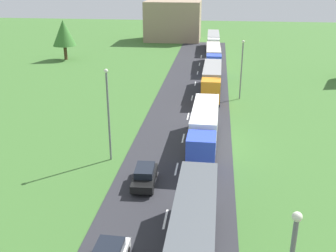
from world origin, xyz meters
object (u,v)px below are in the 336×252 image
truck_lead (193,234)px  lamppost_third (242,67)px  lamppost_second (108,111)px  car_third (145,176)px  truck_fourth (213,56)px  truck_fifth (213,41)px  distant_building (173,21)px  truck_third (212,79)px  tree_pine (64,33)px  truck_second (204,127)px

truck_lead → lamppost_third: (4.28, 33.86, 2.28)m
lamppost_second → car_third: bearing=-47.6°
lamppost_second → lamppost_third: (12.71, 20.54, -0.32)m
truck_fourth → truck_fifth: bearing=91.0°
truck_fifth → distant_building: size_ratio=1.05×
truck_lead → truck_fifth: size_ratio=0.91×
car_third → truck_fifth: bearing=85.7°
truck_third → truck_fifth: 33.37m
truck_lead → car_third: (-4.48, 8.99, -1.32)m
lamppost_second → tree_pine: (-20.06, 42.55, 0.38)m
truck_lead → lamppost_second: (-8.43, 13.32, 2.60)m
car_third → tree_pine: tree_pine is taller
truck_second → tree_pine: tree_pine is taller
tree_pine → truck_fifth: bearing=24.9°
tree_pine → truck_third: bearing=-34.8°
truck_lead → car_third: 10.13m
truck_fourth → lamppost_second: lamppost_second is taller
lamppost_third → distant_building: (-14.40, 47.79, 0.29)m
distant_building → lamppost_third: bearing=-73.2°
truck_second → lamppost_third: (4.26, 16.84, 2.28)m
lamppost_third → truck_second: bearing=-104.2°
car_third → truck_second: bearing=60.7°
lamppost_second → lamppost_third: 24.16m
lamppost_second → distant_building: (-1.69, 68.33, -0.03)m
lamppost_second → lamppost_third: bearing=58.2°
truck_fourth → truck_second: bearing=-90.5°
truck_lead → truck_fourth: size_ratio=0.91×
truck_fifth → lamppost_second: 56.52m
truck_fourth → tree_pine: bearing=172.9°
truck_fifth → tree_pine: 31.63m
truck_third → tree_pine: (-28.89, 20.10, 2.99)m
truck_fifth → truck_lead: bearing=-90.0°
tree_pine → truck_fourth: bearing=-7.1°
truck_third → truck_lead: bearing=-90.6°
distant_building → car_third: bearing=-85.6°
truck_second → truck_fifth: truck_second is taller
truck_second → lamppost_third: lamppost_third is taller
truck_third → truck_fourth: truck_third is taller
lamppost_second → distant_building: distant_building is taller
car_third → tree_pine: size_ratio=0.56×
car_third → distant_building: 72.98m
truck_third → car_third: 27.25m
truck_third → lamppost_third: lamppost_third is taller
lamppost_second → truck_third: bearing=68.5°
truck_third → truck_fourth: (-0.06, 16.51, -0.05)m
truck_second → truck_fourth: size_ratio=0.90×
truck_fourth → tree_pine: 29.21m
truck_second → truck_third: 18.76m
tree_pine → distant_building: 31.66m
lamppost_third → truck_fourth: bearing=102.1°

